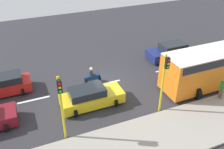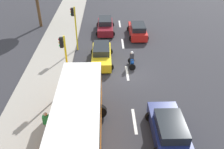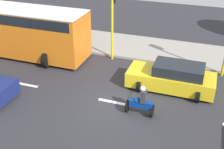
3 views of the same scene
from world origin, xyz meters
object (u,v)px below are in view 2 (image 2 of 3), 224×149
object	(u,v)px
traffic_light_corner	(75,23)
traffic_light_midblock	(65,56)
car_dark_blue	(169,129)
motorcycle	(132,60)
pedestrian_near_signal	(47,123)
city_bus	(76,138)
car_yellow_cab	(102,55)
car_red	(138,30)
car_maroon	(105,26)

from	to	relation	value
traffic_light_corner	traffic_light_midblock	distance (m)	6.80
car_dark_blue	motorcycle	world-z (taller)	motorcycle
pedestrian_near_signal	traffic_light_midblock	size ratio (longest dim) A/B	0.38
traffic_light_midblock	city_bus	bearing A→B (deg)	101.64
car_yellow_cab	car_red	bearing A→B (deg)	-124.74
traffic_light_corner	car_maroon	bearing A→B (deg)	-121.23
car_dark_blue	city_bus	world-z (taller)	city_bus
city_bus	traffic_light_midblock	world-z (taller)	traffic_light_midblock
car_maroon	traffic_light_corner	world-z (taller)	traffic_light_corner
traffic_light_midblock	motorcycle	bearing A→B (deg)	-148.56
car_red	traffic_light_midblock	size ratio (longest dim) A/B	0.97
pedestrian_near_signal	car_dark_blue	bearing A→B (deg)	176.98
traffic_light_midblock	pedestrian_near_signal	bearing A→B (deg)	83.38
car_maroon	car_red	size ratio (longest dim) A/B	1.02
motorcycle	traffic_light_corner	bearing A→B (deg)	-33.60
car_maroon	motorcycle	world-z (taller)	motorcycle
motorcycle	car_red	bearing A→B (deg)	-100.97
car_yellow_cab	car_dark_blue	xyz separation A→B (m)	(-4.13, 9.60, 0.00)
car_maroon	pedestrian_near_signal	bearing A→B (deg)	77.97
pedestrian_near_signal	traffic_light_corner	world-z (taller)	traffic_light_corner
car_maroon	motorcycle	size ratio (longest dim) A/B	2.91
car_yellow_cab	city_bus	xyz separation A→B (m)	(1.18, 11.17, 1.13)
car_red	city_bus	size ratio (longest dim) A/B	0.40
car_dark_blue	motorcycle	xyz separation A→B (m)	(1.39, -8.58, -0.07)
car_dark_blue	motorcycle	distance (m)	8.69
car_maroon	pedestrian_near_signal	world-z (taller)	pedestrian_near_signal
car_yellow_cab	traffic_light_corner	world-z (taller)	traffic_light_corner
car_maroon	car_red	distance (m)	4.01
car_yellow_cab	motorcycle	xyz separation A→B (m)	(-2.74, 1.02, -0.07)
car_maroon	motorcycle	bearing A→B (deg)	105.62
traffic_light_corner	pedestrian_near_signal	bearing A→B (deg)	87.21
pedestrian_near_signal	traffic_light_midblock	world-z (taller)	traffic_light_midblock
car_maroon	city_bus	xyz separation A→B (m)	(1.55, 18.60, 1.13)
traffic_light_midblock	traffic_light_corner	bearing A→B (deg)	-90.00
car_maroon	traffic_light_midblock	size ratio (longest dim) A/B	0.99
car_red	traffic_light_corner	size ratio (longest dim) A/B	0.97
car_yellow_cab	pedestrian_near_signal	xyz separation A→B (m)	(3.17, 9.21, 0.35)
traffic_light_corner	traffic_light_midblock	size ratio (longest dim) A/B	1.00
city_bus	motorcycle	bearing A→B (deg)	-111.07
car_yellow_cab	traffic_light_midblock	size ratio (longest dim) A/B	1.01
motorcycle	traffic_light_midblock	size ratio (longest dim) A/B	0.34
car_red	traffic_light_corner	distance (m)	7.79
traffic_light_midblock	car_maroon	bearing A→B (deg)	-104.25
city_bus	traffic_light_corner	size ratio (longest dim) A/B	2.44
car_red	pedestrian_near_signal	world-z (taller)	pedestrian_near_signal
city_bus	traffic_light_midblock	bearing A→B (deg)	-78.36
car_red	motorcycle	distance (m)	7.02
car_red	pedestrian_near_signal	bearing A→B (deg)	64.36
car_red	car_yellow_cab	xyz separation A→B (m)	(4.07, 5.88, 0.00)
pedestrian_near_signal	city_bus	bearing A→B (deg)	135.46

